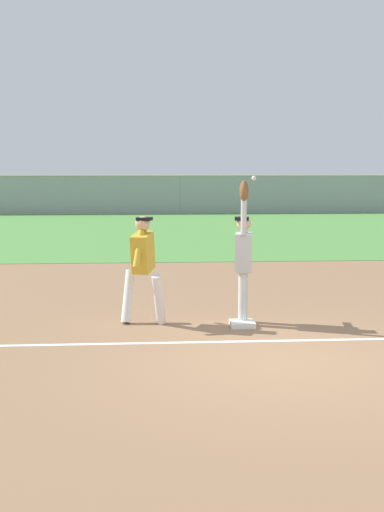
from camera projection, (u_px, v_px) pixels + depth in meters
The scene contains 11 objects.
ground_plane at pixel (282, 361), 8.35m from camera, with size 79.77×79.77×0.00m, color #936D4C.
outfield_grass at pixel (191, 229), 26.14m from camera, with size 53.22×18.33×0.01m, color #549342.
first_base at pixel (242, 324), 10.15m from camera, with size 0.38×0.38×0.08m, color white.
fielder at pixel (243, 254), 10.19m from camera, with size 0.33×0.90×2.28m.
runner at pixel (143, 262), 10.18m from camera, with size 0.76×0.83×1.72m.
baseball at pixel (254, 178), 10.31m from camera, with size 0.07×0.07×0.07m, color white.
outfield_fence at pixel (180, 195), 35.06m from camera, with size 53.30×0.08×2.10m.
parked_car_white at pixel (69, 199), 37.64m from camera, with size 4.55×2.42×1.25m.
parked_car_silver at pixel (176, 199), 37.80m from camera, with size 4.54×2.40×1.25m.
parked_car_black at pixel (284, 199), 38.04m from camera, with size 4.44×2.20×1.25m.
parked_car_blue at pixel (382, 198), 38.87m from camera, with size 4.41×2.13×1.25m.
Camera 1 is at (-1.71, -7.99, 2.46)m, focal length 45.43 mm.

